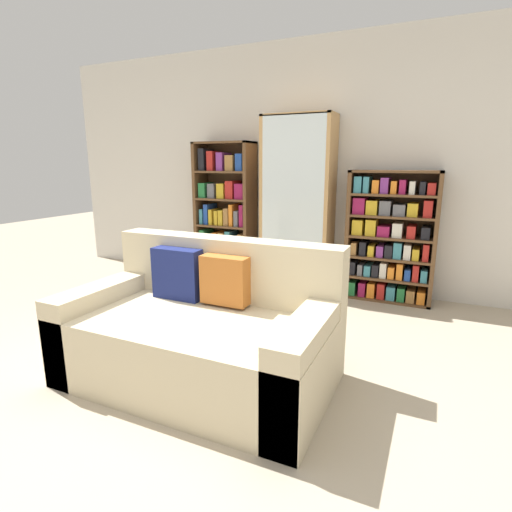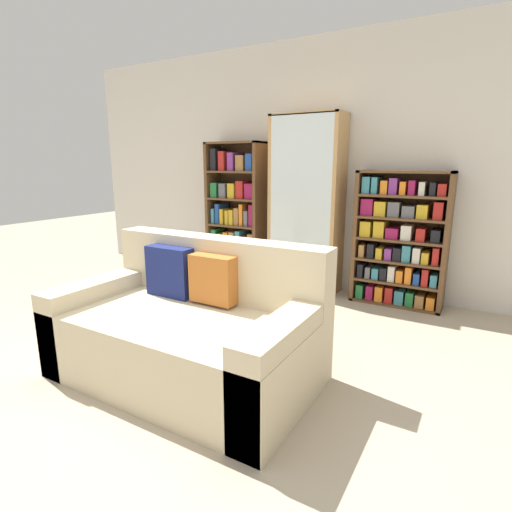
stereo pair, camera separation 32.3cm
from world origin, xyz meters
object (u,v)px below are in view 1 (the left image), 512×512
object	(u,v)px
wine_bottle	(284,317)
couch	(202,333)
display_cabinet	(298,205)
bookshelf_right	(390,238)
bookshelf_left	(226,216)

from	to	relation	value
wine_bottle	couch	bearing A→B (deg)	-105.68
display_cabinet	bookshelf_right	bearing A→B (deg)	0.91
couch	display_cabinet	distance (m)	2.24
bookshelf_left	wine_bottle	world-z (taller)	bookshelf_left
bookshelf_right	wine_bottle	distance (m)	1.53
bookshelf_left	wine_bottle	xyz separation A→B (m)	(1.25, -1.28, -0.63)
couch	bookshelf_left	size ratio (longest dim) A/B	1.03
couch	bookshelf_right	bearing A→B (deg)	67.16
bookshelf_left	bookshelf_right	distance (m)	1.91
bookshelf_left	wine_bottle	bearing A→B (deg)	-45.82
bookshelf_left	bookshelf_right	size ratio (longest dim) A/B	1.23
bookshelf_right	wine_bottle	size ratio (longest dim) A/B	3.77
bookshelf_left	wine_bottle	distance (m)	1.89
couch	bookshelf_right	size ratio (longest dim) A/B	1.27
wine_bottle	display_cabinet	bearing A→B (deg)	104.64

